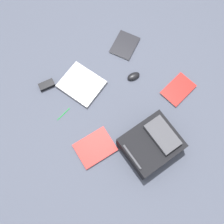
# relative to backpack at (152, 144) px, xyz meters

# --- Properties ---
(ground_plane) EXTENTS (3.85, 3.85, 0.00)m
(ground_plane) POSITION_rel_backpack_xyz_m (0.37, -0.01, -0.08)
(ground_plane) COLOR #4C5160
(backpack) EXTENTS (0.40, 0.44, 0.18)m
(backpack) POSITION_rel_backpack_xyz_m (0.00, 0.00, 0.00)
(backpack) COLOR black
(backpack) RESTS_ON ground_plane
(laptop) EXTENTS (0.36, 0.32, 0.03)m
(laptop) POSITION_rel_backpack_xyz_m (0.73, 0.02, -0.06)
(laptop) COLOR #929296
(laptop) RESTS_ON ground_plane
(book_comic) EXTENTS (0.27, 0.32, 0.02)m
(book_comic) POSITION_rel_backpack_xyz_m (0.29, 0.30, -0.07)
(book_comic) COLOR silver
(book_comic) RESTS_ON ground_plane
(book_blue) EXTENTS (0.17, 0.26, 0.02)m
(book_blue) POSITION_rel_backpack_xyz_m (0.15, -0.50, -0.07)
(book_blue) COLOR silver
(book_blue) RESTS_ON ground_plane
(book_manual) EXTENTS (0.26, 0.29, 0.02)m
(book_manual) POSITION_rel_backpack_xyz_m (0.74, -0.49, -0.07)
(book_manual) COLOR silver
(book_manual) RESTS_ON ground_plane
(computer_mouse) EXTENTS (0.09, 0.12, 0.03)m
(computer_mouse) POSITION_rel_backpack_xyz_m (0.48, -0.33, -0.06)
(computer_mouse) COLOR black
(computer_mouse) RESTS_ON ground_plane
(power_brick) EXTENTS (0.10, 0.14, 0.03)m
(power_brick) POSITION_rel_backpack_xyz_m (0.93, 0.22, -0.06)
(power_brick) COLOR black
(power_brick) RESTS_ON ground_plane
(pen_black) EXTENTS (0.01, 0.13, 0.01)m
(pen_black) POSITION_rel_backpack_xyz_m (0.65, 0.29, -0.07)
(pen_black) COLOR #198C33
(pen_black) RESTS_ON ground_plane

